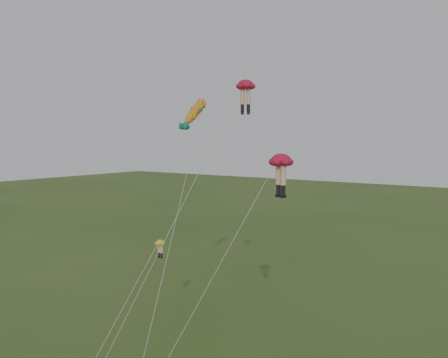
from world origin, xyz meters
The scene contains 4 objects.
legs_kite_red_high centered at (3.47, 7.53, 19.66)m, with size 7.00×10.46×20.54m.
legs_kite_red_mid centered at (8.30, 4.29, 14.59)m, with size 7.30×7.14×15.36m.
legs_kite_yellow centered at (-2.96, 5.03, 7.52)m, with size 0.94×8.58×8.36m.
fish_kite centered at (-1.71, 8.39, 18.29)m, with size 2.51×10.19×19.76m.
Camera 1 is at (23.39, -23.04, 16.37)m, focal length 40.00 mm.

